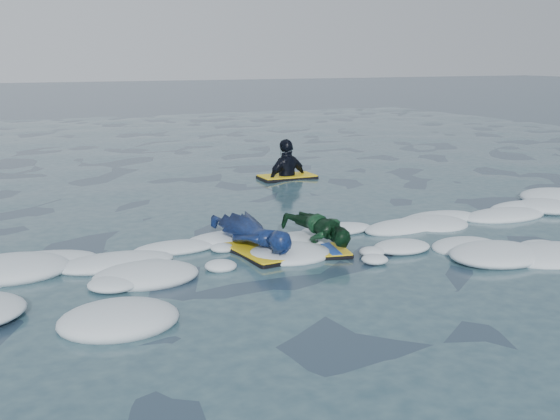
{
  "coord_description": "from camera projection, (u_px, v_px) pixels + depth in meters",
  "views": [
    {
      "loc": [
        -3.45,
        -6.36,
        2.32
      ],
      "look_at": [
        0.21,
        1.6,
        0.39
      ],
      "focal_mm": 45.0,
      "sensor_mm": 36.0,
      "label": 1
    }
  ],
  "objects": [
    {
      "name": "ground",
      "position": [
        324.0,
        276.0,
        7.55
      ],
      "size": [
        120.0,
        120.0,
        0.0
      ],
      "primitive_type": "plane",
      "color": "#192E3C",
      "rests_on": "ground"
    },
    {
      "name": "waiting_rider_unit",
      "position": [
        287.0,
        181.0,
        13.46
      ],
      "size": [
        1.1,
        0.63,
        1.63
      ],
      "rotation": [
        0.0,
        0.0,
        -0.02
      ],
      "color": "black",
      "rests_on": "ground"
    },
    {
      "name": "prone_woman_unit",
      "position": [
        254.0,
        235.0,
        8.45
      ],
      "size": [
        0.73,
        1.62,
        0.41
      ],
      "rotation": [
        0.0,
        0.0,
        1.67
      ],
      "color": "black",
      "rests_on": "ground"
    },
    {
      "name": "foam_band",
      "position": [
        284.0,
        252.0,
        8.47
      ],
      "size": [
        12.0,
        3.1,
        0.3
      ],
      "primitive_type": null,
      "color": "white",
      "rests_on": "ground"
    },
    {
      "name": "prone_child_unit",
      "position": [
        322.0,
        231.0,
        8.59
      ],
      "size": [
        0.65,
        1.17,
        0.42
      ],
      "rotation": [
        0.0,
        0.0,
        1.36
      ],
      "color": "black",
      "rests_on": "ground"
    }
  ]
}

